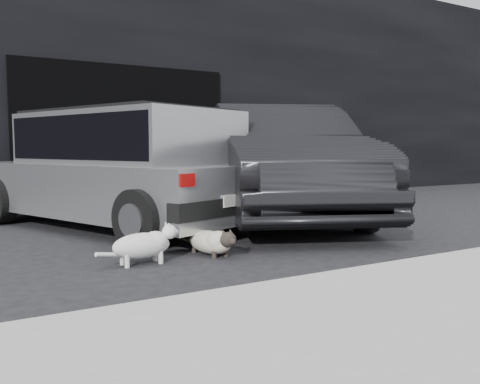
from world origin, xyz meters
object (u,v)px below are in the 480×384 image
silver_hatchback (122,164)px  cat_siamese (213,242)px  cat_white (145,244)px  second_car (278,161)px

silver_hatchback → cat_siamese: 2.36m
cat_siamese → cat_white: (-0.70, -0.01, 0.05)m
second_car → cat_siamese: size_ratio=6.13×
second_car → cat_siamese: bearing=-114.9°
silver_hatchback → cat_siamese: size_ratio=5.39×
cat_siamese → second_car: bearing=-146.7°
second_car → cat_siamese: (-2.09, -1.91, -0.72)m
silver_hatchback → cat_white: (-0.50, -2.25, -0.66)m
second_car → cat_siamese: 2.92m
silver_hatchback → second_car: second_car is taller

